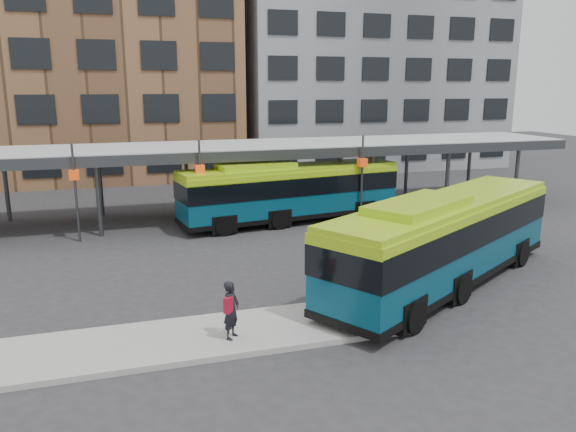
% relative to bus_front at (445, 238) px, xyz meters
% --- Properties ---
extents(ground, '(120.00, 120.00, 0.00)m').
position_rel_bus_front_xyz_m(ground, '(-4.57, 0.95, -1.89)').
color(ground, '#28282B').
rests_on(ground, ground).
extents(boarding_island, '(14.00, 3.00, 0.18)m').
position_rel_bus_front_xyz_m(boarding_island, '(-10.07, -2.05, -1.80)').
color(boarding_island, gray).
rests_on(boarding_island, ground).
extents(canopy, '(40.00, 6.53, 4.80)m').
position_rel_bus_front_xyz_m(canopy, '(-4.63, 13.82, 2.02)').
color(canopy, '#999B9E').
rests_on(canopy, ground).
extents(building_brick, '(26.00, 14.00, 22.00)m').
position_rel_bus_front_xyz_m(building_brick, '(-14.57, 32.95, 9.11)').
color(building_brick, brown).
rests_on(building_brick, ground).
extents(building_grey, '(24.00, 14.00, 20.00)m').
position_rel_bus_front_xyz_m(building_grey, '(11.43, 32.95, 8.11)').
color(building_grey, slate).
rests_on(building_grey, ground).
extents(bus_front, '(12.73, 9.14, 3.63)m').
position_rel_bus_front_xyz_m(bus_front, '(0.00, 0.00, 0.00)').
color(bus_front, '#073C51').
rests_on(bus_front, ground).
extents(bus_rear, '(12.71, 4.50, 3.43)m').
position_rel_bus_front_xyz_m(bus_rear, '(-2.53, 11.52, -0.10)').
color(bus_rear, '#073C51').
rests_on(bus_rear, ground).
extents(pedestrian, '(0.72, 0.76, 1.75)m').
position_rel_bus_front_xyz_m(pedestrian, '(-8.70, -2.52, -0.82)').
color(pedestrian, black).
rests_on(pedestrian, boarding_island).
extents(bike_rack, '(4.64, 1.58, 1.06)m').
position_rel_bus_front_xyz_m(bike_rack, '(8.16, 12.90, -1.42)').
color(bike_rack, slate).
rests_on(bike_rack, ground).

